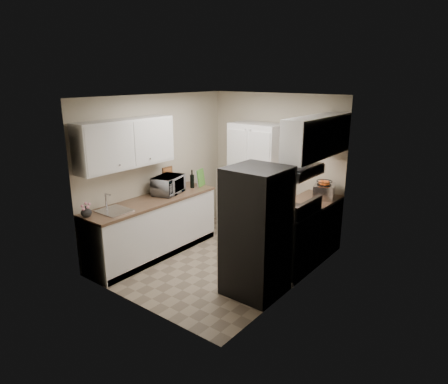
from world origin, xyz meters
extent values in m
plane|color=#7A6B56|center=(0.00, 0.00, 0.00)|extent=(3.20, 3.20, 0.00)
cube|color=beige|center=(0.00, 1.60, 1.25)|extent=(2.60, 0.04, 2.50)
cube|color=beige|center=(0.00, -1.60, 1.25)|extent=(2.60, 0.04, 2.50)
cube|color=beige|center=(-1.30, 0.00, 1.25)|extent=(0.04, 3.20, 2.50)
cube|color=beige|center=(1.30, 0.00, 1.25)|extent=(0.04, 3.20, 2.50)
cube|color=white|center=(0.00, 0.00, 2.50)|extent=(2.60, 3.20, 0.04)
cube|color=silver|center=(-1.13, -0.75, 1.83)|extent=(0.33, 1.60, 0.70)
cube|color=silver|center=(1.13, 0.82, 1.89)|extent=(0.33, 1.55, 0.58)
cube|color=#99999E|center=(1.07, 0.39, 1.52)|extent=(0.45, 0.76, 0.13)
cube|color=#B7B7BC|center=(-0.99, -1.15, 0.93)|extent=(0.45, 0.40, 0.02)
cube|color=brown|center=(-1.29, 0.20, 1.18)|extent=(0.02, 0.22, 0.22)
cube|color=silver|center=(-0.20, 1.32, 1.00)|extent=(0.90, 0.55, 2.00)
cube|color=silver|center=(-0.99, -0.43, 0.44)|extent=(0.60, 2.30, 0.88)
cube|color=brown|center=(-0.99, -0.43, 0.90)|extent=(0.63, 2.33, 0.04)
cube|color=silver|center=(0.99, 1.19, 0.44)|extent=(0.60, 0.80, 0.88)
cube|color=brown|center=(0.99, 1.19, 0.90)|extent=(0.63, 0.83, 0.04)
cube|color=#B7B7BC|center=(0.97, 0.39, 0.45)|extent=(0.64, 0.76, 0.90)
cube|color=black|center=(0.97, 0.39, 0.92)|extent=(0.66, 0.78, 0.03)
cube|color=black|center=(1.26, 0.39, 1.02)|extent=(0.06, 0.76, 0.22)
cube|color=tan|center=(0.60, 0.25, 0.55)|extent=(0.01, 0.16, 0.42)
cube|color=beige|center=(0.60, 0.49, 0.55)|extent=(0.01, 0.16, 0.42)
cube|color=#B7B7BC|center=(0.94, -0.41, 0.85)|extent=(0.70, 0.72, 1.70)
imported|color=#B2B2B6|center=(-1.02, -0.04, 1.07)|extent=(0.49, 0.61, 0.29)
cylinder|color=black|center=(-0.96, 0.46, 1.06)|extent=(0.07, 0.07, 0.29)
imported|color=silver|center=(-1.11, -1.52, 1.00)|extent=(0.17, 0.17, 0.16)
cube|color=#4C9432|center=(-0.92, 0.64, 1.07)|extent=(0.09, 0.23, 0.30)
cube|color=#A2A2A6|center=(1.09, 1.29, 1.03)|extent=(0.40, 0.45, 0.22)
cube|color=tan|center=(0.06, 0.61, 0.01)|extent=(0.52, 0.78, 0.01)
camera|label=1|loc=(3.54, -4.43, 2.78)|focal=32.00mm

